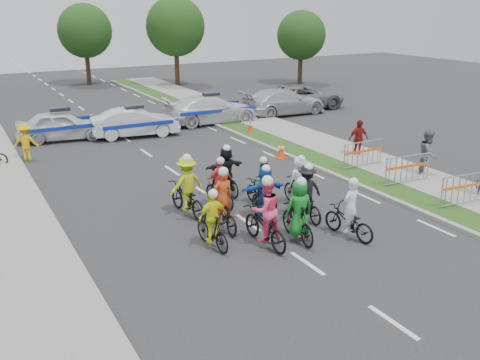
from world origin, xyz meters
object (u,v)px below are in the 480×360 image
rider_6 (222,209)px  barrier_0 (465,191)px  rider_8 (262,188)px  tree_1 (175,27)px  rider_5 (264,196)px  rider_1 (298,216)px  rider_3 (212,225)px  marshal_hiviz (26,142)px  police_car_0 (62,126)px  cone_1 (250,127)px  rider_9 (220,187)px  police_car_1 (135,123)px  rider_0 (349,217)px  civilian_suv (302,97)px  rider_11 (226,174)px  civilian_sedan (284,102)px  rider_4 (306,197)px  spectator_1 (428,154)px  cone_0 (281,150)px  tree_2 (301,35)px  rider_2 (265,220)px  tree_4 (85,31)px  rider_7 (299,186)px  police_car_2 (211,109)px  rider_10 (187,191)px  spectator_2 (358,139)px  barrier_1 (407,171)px  barrier_2 (363,155)px

rider_6 → barrier_0: size_ratio=0.95×
rider_8 → tree_1: tree_1 is taller
rider_5 → rider_8: size_ratio=1.04×
rider_1 → rider_3: rider_1 is taller
rider_1 → marshal_hiviz: size_ratio=1.19×
police_car_0 → cone_1: size_ratio=5.88×
rider_9 → barrier_0: (6.82, -3.84, -0.09)m
rider_9 → police_car_1: (0.72, 10.57, 0.04)m
rider_6 → tree_1: tree_1 is taller
rider_0 → cone_1: size_ratio=2.59×
police_car_1 → civilian_suv: civilian_suv is taller
rider_11 → civilian_sedan: bearing=-134.0°
rider_4 → spectator_1: 6.59m
rider_0 → cone_0: 8.19m
rider_0 → rider_4: rider_4 is taller
rider_4 → spectator_1: (6.47, 1.23, 0.20)m
rider_5 → police_car_0: rider_5 is taller
rider_3 → cone_1: rider_3 is taller
rider_5 → tree_2: bearing=-122.0°
rider_6 → tree_1: bearing=-106.8°
civilian_sedan → tree_2: bearing=-38.7°
rider_2 → police_car_0: bearing=-82.6°
cone_1 → tree_4: tree_4 is taller
cone_1 → rider_9: bearing=-125.5°
rider_9 → rider_6: bearing=59.0°
tree_2 → rider_7: bearing=-125.1°
civilian_sedan → rider_5: bearing=145.3°
marshal_hiviz → tree_4: 22.39m
rider_6 → police_car_2: rider_6 is taller
rider_10 → police_car_0: bearing=-89.6°
rider_0 → police_car_1: rider_0 is taller
cone_1 → civilian_sedan: bearing=38.3°
civilian_sedan → barrier_0: civilian_sedan is taller
rider_0 → rider_11: 4.97m
police_car_0 → spectator_2: 13.85m
rider_1 → rider_2: (-0.96, 0.17, 0.02)m
barrier_1 → tree_2: (11.30, 22.74, 3.27)m
rider_7 → rider_5: bearing=16.7°
rider_2 → tree_2: size_ratio=0.35×
rider_2 → rider_3: bearing=-25.0°
rider_4 → rider_1: bearing=51.6°
rider_1 → tree_1: 30.18m
rider_7 → rider_9: rider_7 is taller
barrier_0 → rider_9: bearing=150.6°
rider_7 → tree_2: 27.75m
rider_5 → rider_7: bearing=-158.7°
police_car_2 → tree_2: size_ratio=0.90×
spectator_2 → cone_1: spectator_2 is taller
rider_4 → cone_0: (3.06, 6.02, -0.35)m
cone_1 → barrier_2: bearing=-83.5°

